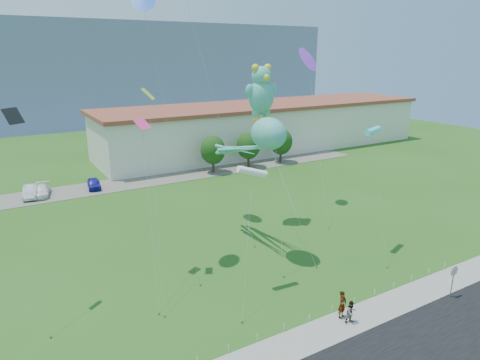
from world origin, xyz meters
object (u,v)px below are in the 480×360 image
Objects in this scene: warehouse at (267,126)px; teddy_bear_kite at (261,92)px; parked_car_blue at (94,183)px; pedestrian_left at (342,305)px; pedestrian_right at (351,312)px; stop_sign at (454,274)px; parked_car_white at (41,191)px; parked_car_silver at (31,191)px; octopus_kite at (259,141)px.

teddy_bear_kite is at bearing -124.95° from warehouse.
pedestrian_left is at bearing -70.35° from parked_car_blue.
pedestrian_right is 38.65m from parked_car_blue.
stop_sign reaches higher than parked_car_white.
teddy_bear_kite is at bearing 59.10° from pedestrian_left.
parked_car_white is (-38.88, -8.86, -3.43)m from warehouse.
parked_car_silver is at bearing 120.85° from stop_sign.
pedestrian_left is 39.79m from parked_car_white.
stop_sign is 0.57× the size of parked_car_silver.
warehouse is 32.52× the size of pedestrian_left.
warehouse is 36.82m from teddy_bear_kite.
parked_car_silver is at bearing 120.80° from octopus_kite.
teddy_bear_kite is (-3.94, 18.96, 11.34)m from stop_sign.
stop_sign is 0.21× the size of octopus_kite.
stop_sign reaches higher than parked_car_silver.
octopus_kite is at bearing 71.20° from pedestrian_left.
parked_car_blue is at bearing -164.58° from warehouse.
parked_car_silver is at bearing 118.78° from pedestrian_right.
parked_car_silver is 30.94m from teddy_bear_kite.
stop_sign is at bearing -108.90° from warehouse.
pedestrian_right is (0.10, -0.73, -0.17)m from pedestrian_left.
pedestrian_right is at bearing -104.16° from teddy_bear_kite.
warehouse is 24.40× the size of stop_sign.
pedestrian_right is 0.10× the size of teddy_bear_kite.
stop_sign reaches higher than pedestrian_right.
parked_car_blue is 0.24× the size of teddy_bear_kite.
parked_car_blue is at bearing 107.69° from octopus_kite.
parked_car_blue is 26.75m from teddy_bear_kite.
parked_car_white is 0.36× the size of octopus_kite.
warehouse is 14.02× the size of parked_car_silver.
parked_car_silver is 7.35m from parked_car_blue.
teddy_bear_kite is (3.97, 5.76, 3.32)m from octopus_kite.
stop_sign is 8.77m from pedestrian_left.
teddy_bear_kite is at bearing -35.86° from parked_car_white.
pedestrian_right is at bearing -97.92° from pedestrian_left.
warehouse is 5.09× the size of octopus_kite.
parked_car_blue is at bearing 112.46° from stop_sign.
pedestrian_left is 40.28m from parked_car_silver.
stop_sign is at bearing -1.94° from pedestrian_right.
warehouse is 40.02m from parked_car_white.
pedestrian_left is at bearing -118.44° from warehouse.
parked_car_white is 1.16× the size of parked_car_blue.
pedestrian_left is 0.50× the size of parked_car_blue.
octopus_kite is (0.58, 11.14, 8.85)m from pedestrian_left.
pedestrian_right is 21.98m from teddy_bear_kite.
stop_sign is 0.16× the size of teddy_bear_kite.
pedestrian_left reaches higher than parked_car_white.
parked_car_silver is at bearing -173.94° from parked_car_blue.
teddy_bear_kite reaches higher than stop_sign.
parked_car_silver reaches higher than parked_car_blue.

